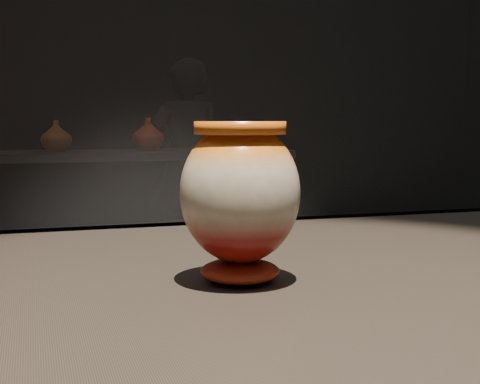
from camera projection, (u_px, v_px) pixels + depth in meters
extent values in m
cube|color=black|center=(49.00, 58.00, 5.47)|extent=(8.00, 3.20, 0.04)
cube|color=black|center=(173.00, 300.00, 0.81)|extent=(2.00, 0.80, 0.05)
ellipsoid|color=maroon|center=(240.00, 271.00, 0.79)|extent=(0.12, 0.12, 0.03)
ellipsoid|color=beige|center=(240.00, 193.00, 0.78)|extent=(0.18, 0.18, 0.17)
cylinder|color=orange|center=(240.00, 128.00, 0.77)|extent=(0.13, 0.13, 0.01)
cube|color=black|center=(130.00, 154.00, 4.20)|extent=(2.00, 0.60, 0.05)
cube|color=black|center=(258.00, 219.00, 4.50)|extent=(0.08, 0.50, 0.85)
imported|color=#995816|center=(56.00, 136.00, 4.01)|extent=(0.24, 0.24, 0.19)
imported|color=maroon|center=(148.00, 134.00, 4.21)|extent=(0.28, 0.28, 0.20)
cylinder|color=#995816|center=(228.00, 140.00, 4.40)|extent=(0.07, 0.07, 0.11)
imported|color=black|center=(186.00, 164.00, 4.91)|extent=(0.56, 0.37, 1.53)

